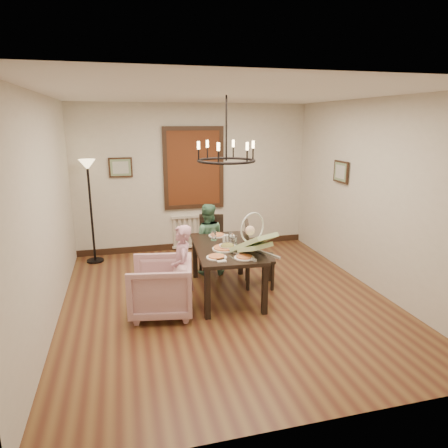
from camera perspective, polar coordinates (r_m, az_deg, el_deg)
name	(u,v)px	position (r m, az deg, el deg)	size (l,w,h in m)	color
room_shell	(220,199)	(5.69, -0.55, 3.65)	(4.51, 5.00, 2.81)	brown
dining_table	(226,252)	(5.75, 0.31, -4.03)	(0.98, 1.61, 0.73)	black
chair_far	(211,243)	(6.76, -1.87, -2.76)	(0.41, 0.41, 0.93)	black
chair_right	(260,254)	(6.11, 5.13, -4.29)	(0.45, 0.45, 1.02)	black
armchair	(161,287)	(5.34, -9.01, -8.89)	(0.79, 0.81, 0.74)	#CE9EA5
elderly_woman	(182,277)	(5.31, -5.99, -7.48)	(0.36, 0.24, 0.98)	#CF92A7
seated_man	(207,245)	(6.59, -2.42, -3.02)	(0.48, 0.37, 0.98)	#4A7D5F
baby_bouncer	(254,241)	(5.32, 4.24, -2.41)	(0.44, 0.61, 0.40)	#CDEEA4
salad_bowl	(227,247)	(5.59, 0.49, -3.28)	(0.28, 0.28, 0.07)	white
pizza_platter	(224,248)	(5.58, 0.03, -3.49)	(0.34, 0.34, 0.04)	tan
drinking_glass	(234,243)	(5.65, 1.50, -2.67)	(0.07, 0.07, 0.15)	silver
window_blinds	(194,168)	(7.69, -4.34, 7.96)	(1.00, 0.03, 1.40)	#592611
radiator	(195,231)	(7.95, -4.20, -1.02)	(0.92, 0.12, 0.62)	silver
picture_back	(121,167)	(7.57, -14.56, 7.82)	(0.42, 0.03, 0.36)	black
picture_right	(341,172)	(6.99, 16.37, 7.17)	(0.42, 0.03, 0.36)	black
floor_lamp	(91,213)	(7.40, -18.43, 1.49)	(0.30, 0.30, 1.80)	black
chandelier	(226,161)	(5.48, 0.33, 9.04)	(0.80, 0.80, 0.04)	black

